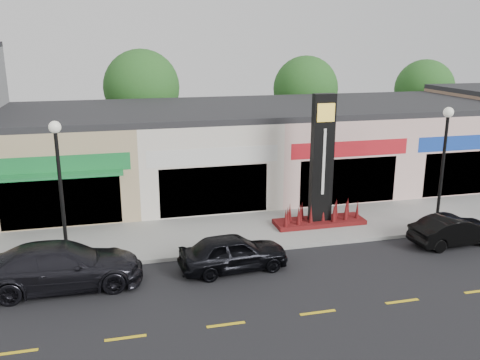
{
  "coord_description": "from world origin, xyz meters",
  "views": [
    {
      "loc": [
        -5.86,
        -16.45,
        8.4
      ],
      "look_at": [
        -0.84,
        4.0,
        2.57
      ],
      "focal_mm": 38.0,
      "sensor_mm": 36.0,
      "label": 1
    }
  ],
  "objects_px": {
    "lamp_west_near": "(60,179)",
    "pylon_sign": "(321,180)",
    "lamp_east_near": "(444,156)",
    "car_dark_sedan": "(62,266)",
    "car_black_conv": "(454,230)",
    "car_black_sedan": "(233,252)"
  },
  "relations": [
    {
      "from": "lamp_east_near",
      "to": "pylon_sign",
      "type": "bearing_deg",
      "value": 161.25
    },
    {
      "from": "pylon_sign",
      "to": "car_black_conv",
      "type": "height_order",
      "value": "pylon_sign"
    },
    {
      "from": "pylon_sign",
      "to": "car_black_conv",
      "type": "distance_m",
      "value": 6.0
    },
    {
      "from": "pylon_sign",
      "to": "car_black_sedan",
      "type": "bearing_deg",
      "value": -144.68
    },
    {
      "from": "car_black_sedan",
      "to": "car_dark_sedan",
      "type": "bearing_deg",
      "value": 84.71
    },
    {
      "from": "lamp_east_near",
      "to": "car_dark_sedan",
      "type": "relative_size",
      "value": 0.99
    },
    {
      "from": "lamp_west_near",
      "to": "car_black_conv",
      "type": "relative_size",
      "value": 1.44
    },
    {
      "from": "car_dark_sedan",
      "to": "pylon_sign",
      "type": "bearing_deg",
      "value": -72.89
    },
    {
      "from": "pylon_sign",
      "to": "car_dark_sedan",
      "type": "bearing_deg",
      "value": -162.77
    },
    {
      "from": "lamp_east_near",
      "to": "car_dark_sedan",
      "type": "height_order",
      "value": "lamp_east_near"
    },
    {
      "from": "lamp_west_near",
      "to": "car_black_sedan",
      "type": "height_order",
      "value": "lamp_west_near"
    },
    {
      "from": "car_black_sedan",
      "to": "car_black_conv",
      "type": "xyz_separation_m",
      "value": [
        9.62,
        0.16,
        -0.07
      ]
    },
    {
      "from": "car_dark_sedan",
      "to": "lamp_east_near",
      "type": "bearing_deg",
      "value": -83.99
    },
    {
      "from": "lamp_west_near",
      "to": "pylon_sign",
      "type": "height_order",
      "value": "pylon_sign"
    },
    {
      "from": "lamp_east_near",
      "to": "car_black_conv",
      "type": "xyz_separation_m",
      "value": [
        -0.28,
        -1.62,
        -2.85
      ]
    },
    {
      "from": "car_black_sedan",
      "to": "lamp_east_near",
      "type": "bearing_deg",
      "value": -84.63
    },
    {
      "from": "lamp_east_near",
      "to": "car_black_sedan",
      "type": "relative_size",
      "value": 1.34
    },
    {
      "from": "lamp_west_near",
      "to": "car_dark_sedan",
      "type": "relative_size",
      "value": 0.99
    },
    {
      "from": "car_dark_sedan",
      "to": "car_black_conv",
      "type": "relative_size",
      "value": 1.45
    },
    {
      "from": "car_dark_sedan",
      "to": "car_black_conv",
      "type": "xyz_separation_m",
      "value": [
        15.74,
        0.1,
        -0.17
      ]
    },
    {
      "from": "lamp_west_near",
      "to": "pylon_sign",
      "type": "xyz_separation_m",
      "value": [
        11.0,
        1.7,
        -1.2
      ]
    },
    {
      "from": "car_black_sedan",
      "to": "car_black_conv",
      "type": "height_order",
      "value": "car_black_sedan"
    }
  ]
}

